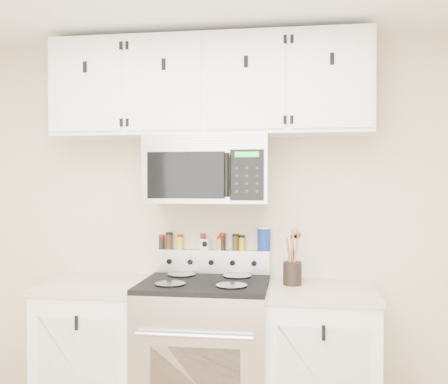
% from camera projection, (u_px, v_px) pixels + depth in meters
% --- Properties ---
extents(back_wall, '(3.50, 0.01, 2.50)m').
position_uv_depth(back_wall, '(213.00, 227.00, 3.33)').
color(back_wall, '#BDAD8E').
rests_on(back_wall, floor).
extents(range, '(0.76, 0.65, 1.10)m').
position_uv_depth(range, '(205.00, 356.00, 3.03)').
color(range, '#B7B7BA').
rests_on(range, floor).
extents(base_cabinet_left, '(0.64, 0.62, 0.92)m').
position_uv_depth(base_cabinet_left, '(98.00, 354.00, 3.15)').
color(base_cabinet_left, white).
rests_on(base_cabinet_left, floor).
extents(base_cabinet_right, '(0.64, 0.62, 0.92)m').
position_uv_depth(base_cabinet_right, '(320.00, 365.00, 2.96)').
color(base_cabinet_right, white).
rests_on(base_cabinet_right, floor).
extents(microwave, '(0.76, 0.44, 0.42)m').
position_uv_depth(microwave, '(209.00, 169.00, 3.14)').
color(microwave, '#9E9EA3').
rests_on(microwave, back_wall).
extents(upper_cabinets, '(2.00, 0.35, 0.62)m').
position_uv_depth(upper_cabinets, '(209.00, 87.00, 3.15)').
color(upper_cabinets, white).
rests_on(upper_cabinets, back_wall).
extents(utensil_crock, '(0.11, 0.11, 0.33)m').
position_uv_depth(utensil_crock, '(292.00, 271.00, 3.04)').
color(utensil_crock, black).
rests_on(utensil_crock, base_cabinet_right).
extents(kitchen_timer, '(0.07, 0.07, 0.07)m').
position_uv_depth(kitchen_timer, '(205.00, 244.00, 3.31)').
color(kitchen_timer, white).
rests_on(kitchen_timer, range).
extents(salt_canister, '(0.09, 0.09, 0.16)m').
position_uv_depth(salt_canister, '(264.00, 239.00, 3.25)').
color(salt_canister, navy).
rests_on(salt_canister, range).
extents(spice_jar_0, '(0.04, 0.04, 0.10)m').
position_uv_depth(spice_jar_0, '(162.00, 242.00, 3.35)').
color(spice_jar_0, black).
rests_on(spice_jar_0, range).
extents(spice_jar_1, '(0.05, 0.05, 0.11)m').
position_uv_depth(spice_jar_1, '(169.00, 241.00, 3.34)').
color(spice_jar_1, '#3E260F').
rests_on(spice_jar_1, range).
extents(spice_jar_2, '(0.04, 0.04, 0.10)m').
position_uv_depth(spice_jar_2, '(180.00, 242.00, 3.33)').
color(spice_jar_2, yellow).
rests_on(spice_jar_2, range).
extents(spice_jar_3, '(0.04, 0.04, 0.11)m').
position_uv_depth(spice_jar_3, '(203.00, 241.00, 3.31)').
color(spice_jar_3, '#3F210F').
rests_on(spice_jar_3, range).
extents(spice_jar_4, '(0.04, 0.04, 0.09)m').
position_uv_depth(spice_jar_4, '(220.00, 243.00, 3.29)').
color(spice_jar_4, gold).
rests_on(spice_jar_4, range).
extents(spice_jar_5, '(0.04, 0.04, 0.11)m').
position_uv_depth(spice_jar_5, '(222.00, 241.00, 3.29)').
color(spice_jar_5, black).
rests_on(spice_jar_5, range).
extents(spice_jar_6, '(0.04, 0.04, 0.11)m').
position_uv_depth(spice_jar_6, '(235.00, 242.00, 3.28)').
color(spice_jar_6, '#42300F').
rests_on(spice_jar_6, range).
extents(spice_jar_7, '(0.04, 0.04, 0.10)m').
position_uv_depth(spice_jar_7, '(242.00, 243.00, 3.27)').
color(spice_jar_7, gold).
rests_on(spice_jar_7, range).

